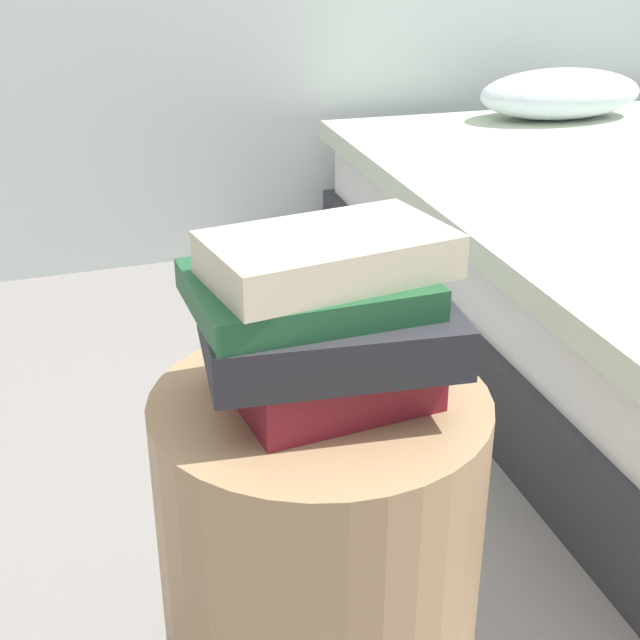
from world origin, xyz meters
name	(u,v)px	position (x,y,z in m)	size (l,w,h in m)	color
side_table	(320,583)	(0.00, 0.00, 0.28)	(0.41, 0.41, 0.56)	tan
book_maroon	(326,370)	(0.01, 0.01, 0.59)	(0.22, 0.19, 0.06)	maroon
book_charcoal	(329,331)	(0.01, -0.01, 0.65)	(0.29, 0.20, 0.06)	#28282D
book_forest	(307,289)	(-0.01, 0.01, 0.70)	(0.26, 0.20, 0.04)	#1E512D
book_cream	(329,255)	(0.01, 0.00, 0.74)	(0.27, 0.15, 0.05)	beige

